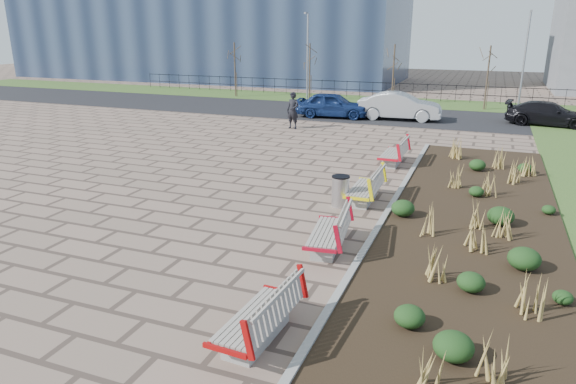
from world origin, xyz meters
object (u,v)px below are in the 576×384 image
at_px(bench_b, 327,230).
at_px(car_silver, 400,106).
at_px(bench_a, 256,314).
at_px(lamp_east, 524,63).
at_px(bench_c, 364,186).
at_px(pedestrian, 293,110).
at_px(bench_d, 393,152).
at_px(litter_bin, 340,191).
at_px(lamp_west, 307,58).
at_px(car_black, 549,114).
at_px(car_blue, 333,105).

relative_size(bench_b, car_silver, 0.45).
relative_size(bench_a, lamp_east, 0.35).
xyz_separation_m(bench_c, car_silver, (-1.49, 15.15, 0.29)).
xyz_separation_m(pedestrian, lamp_east, (11.29, 10.02, 2.08)).
height_order(bench_d, pedestrian, pedestrian).
xyz_separation_m(litter_bin, lamp_west, (-8.44, 21.11, 2.58)).
bearing_deg(bench_b, car_silver, 87.20).
relative_size(litter_bin, lamp_east, 0.15).
height_order(pedestrian, lamp_west, lamp_west).
relative_size(bench_a, lamp_west, 0.35).
xyz_separation_m(bench_a, lamp_west, (-9.00, 28.32, 2.54)).
bearing_deg(car_silver, car_black, -86.33).
xyz_separation_m(bench_b, bench_d, (0.00, 8.68, 0.00)).
height_order(bench_c, car_blue, car_blue).
bearing_deg(bench_a, bench_d, 93.59).
bearing_deg(bench_a, car_blue, 106.97).
distance_m(litter_bin, car_black, 18.21).
height_order(bench_d, lamp_east, lamp_east).
bearing_deg(lamp_east, litter_bin, -104.76).
relative_size(bench_a, bench_d, 1.00).
xyz_separation_m(bench_c, lamp_east, (5.00, 20.45, 2.54)).
height_order(lamp_west, lamp_east, same).
bearing_deg(car_blue, car_silver, -86.49).
bearing_deg(car_black, pedestrian, 122.42).
relative_size(bench_a, bench_b, 1.00).
bearing_deg(bench_d, pedestrian, 139.52).
distance_m(bench_a, car_blue, 23.01).
height_order(bench_b, lamp_west, lamp_west).
relative_size(car_black, lamp_west, 0.73).
distance_m(bench_c, car_silver, 15.22).
bearing_deg(litter_bin, lamp_east, 75.24).
height_order(bench_b, car_blue, car_blue).
xyz_separation_m(bench_a, bench_b, (0.00, 4.05, 0.00)).
distance_m(litter_bin, pedestrian, 12.49).
distance_m(bench_c, lamp_west, 22.49).
bearing_deg(lamp_east, pedestrian, -138.41).
height_order(litter_bin, lamp_east, lamp_east).
height_order(bench_d, lamp_west, lamp_west).
height_order(litter_bin, car_black, car_black).
xyz_separation_m(bench_c, litter_bin, (-0.56, -0.65, -0.04)).
distance_m(pedestrian, car_blue, 4.20).
relative_size(bench_a, bench_c, 1.00).
bearing_deg(bench_d, lamp_west, 120.99).
bearing_deg(car_blue, bench_a, -172.44).
relative_size(car_blue, car_black, 0.98).
xyz_separation_m(bench_c, bench_d, (0.00, 4.87, 0.00)).
height_order(litter_bin, car_blue, car_blue).
xyz_separation_m(pedestrian, car_blue, (0.97, 4.09, -0.21)).
relative_size(bench_b, car_blue, 0.49).
bearing_deg(car_blue, litter_bin, -168.39).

